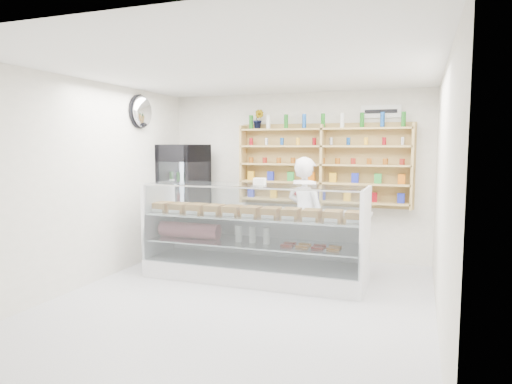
% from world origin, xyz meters
% --- Properties ---
extents(room, '(5.00, 5.00, 5.00)m').
position_xyz_m(room, '(0.00, 0.00, 1.40)').
color(room, silver).
rests_on(room, ground).
extents(display_counter, '(3.15, 0.94, 1.37)m').
position_xyz_m(display_counter, '(-0.17, 0.92, 0.37)').
color(display_counter, white).
rests_on(display_counter, floor).
extents(shop_worker, '(0.75, 0.64, 1.74)m').
position_xyz_m(shop_worker, '(0.40, 1.61, 0.87)').
color(shop_worker, silver).
rests_on(shop_worker, floor).
extents(drinks_cooler, '(0.79, 0.78, 1.93)m').
position_xyz_m(drinks_cooler, '(-1.85, 1.93, 0.97)').
color(drinks_cooler, black).
rests_on(drinks_cooler, floor).
extents(wall_shelving, '(2.84, 0.28, 1.33)m').
position_xyz_m(wall_shelving, '(0.50, 2.34, 1.59)').
color(wall_shelving, tan).
rests_on(wall_shelving, back_wall).
extents(potted_plant, '(0.19, 0.15, 0.33)m').
position_xyz_m(potted_plant, '(-0.62, 2.34, 2.36)').
color(potted_plant, '#1E6626').
rests_on(potted_plant, wall_shelving).
extents(security_mirror, '(0.15, 0.50, 0.50)m').
position_xyz_m(security_mirror, '(-2.17, 1.20, 2.45)').
color(security_mirror, silver).
rests_on(security_mirror, left_wall).
extents(wall_sign, '(0.62, 0.03, 0.20)m').
position_xyz_m(wall_sign, '(1.40, 2.47, 2.45)').
color(wall_sign, white).
rests_on(wall_sign, back_wall).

